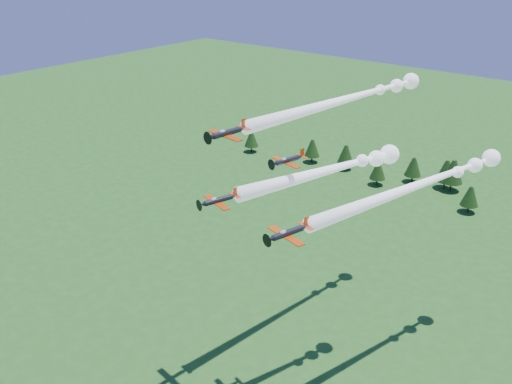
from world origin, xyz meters
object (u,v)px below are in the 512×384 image
Objects in this scene: plane_left at (351,98)px; plane_right at (424,183)px; plane_slot at (287,160)px; plane_lead at (336,168)px.

plane_right is (19.88, -5.73, -11.75)m from plane_left.
plane_left is 29.57m from plane_slot.
plane_lead is at bearing 78.93° from plane_slot.
plane_lead is at bearing -112.19° from plane_right.
plane_slot is at bearing -108.12° from plane_right.
plane_left is 1.03× the size of plane_right.
plane_lead is 5.64× the size of plane_slot.
plane_lead is 23.04m from plane_left.
plane_lead is 0.68× the size of plane_left.
plane_right is at bearing 71.66° from plane_slot.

